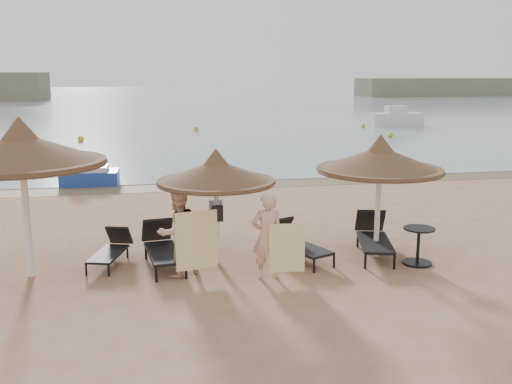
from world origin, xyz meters
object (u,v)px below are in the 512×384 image
Objects in this scene: palapa_right at (380,160)px; side_table at (418,247)px; lounger_far_right at (373,236)px; lounger_near_left at (162,246)px; lounger_near_right at (295,242)px; palapa_center at (216,172)px; pedal_boat at (89,175)px; lounger_far_left at (111,249)px; person_right at (267,229)px; palapa_left at (21,150)px; person_left at (178,225)px.

side_table is (0.68, -0.68, -1.84)m from palapa_right.
lounger_far_right is 1.12m from side_table.
lounger_near_right is at bearing -10.50° from lounger_near_left.
pedal_boat is at bearing 109.94° from palapa_center.
lounger_near_right is (2.95, -0.16, -0.03)m from lounger_near_left.
person_right is at bearing -9.87° from lounger_far_left.
palapa_left is 8.50m from side_table.
person_left is at bearing -144.74° from palapa_center.
palapa_left is at bearing -13.68° from person_right.
palapa_right is 1.37× the size of person_right.
lounger_near_left is 0.97× the size of person_left.
lounger_near_left is (-1.18, 0.19, -1.62)m from palapa_center.
lounger_far_right is (3.64, 0.01, -1.62)m from palapa_center.
palapa_left reaches higher than lounger_far_right.
lounger_far_left is at bearing 19.14° from palapa_left.
lounger_far_right is 12.10m from pedal_boat.
person_left is at bearing 176.90° from side_table.
palapa_left is 1.98× the size of lounger_far_left.
lounger_near_left is 0.99× the size of pedal_boat.
palapa_right reaches higher than person_left.
pedal_boat reaches higher than lounger_far_right.
side_table is at bearing -5.86° from palapa_left.
lounger_near_left is 2.95m from lounger_near_right.
person_right is at bearing -65.87° from pedal_boat.
lounger_far_left is 0.81× the size of person_right.
side_table reaches higher than lounger_far_left.
palapa_center is 3.14× the size of side_table.
palapa_right is at bearing 10.13° from lounger_far_left.
lounger_far_right is at bearing -23.90° from lounger_near_right.
palapa_left is 3.48m from lounger_near_left.
lounger_far_left is 0.86× the size of lounger_near_right.
lounger_far_left is 0.81× the size of lounger_near_left.
lounger_far_left is 4.07m from lounger_near_right.
lounger_near_right is 2.69m from side_table.
side_table is at bearing -51.68° from pedal_boat.
person_right is at bearing -51.53° from palapa_center.
lounger_near_left is 5.59m from side_table.
lounger_far_right is at bearing -159.18° from person_right.
lounger_near_right is (1.76, 0.02, -1.65)m from palapa_center.
lounger_far_left is at bearing 168.07° from side_table.
palapa_left is 5.11m from person_right.
lounger_near_left is at bearing 1.49° from lounger_far_left.
lounger_far_right reaches higher than side_table.
pedal_boat reaches higher than lounger_near_right.
palapa_right is 2.63m from lounger_near_right.
lounger_far_right is at bearing -51.65° from pedal_boat.
person_left is (-5.17, 0.28, 0.69)m from side_table.
person_left reaches higher than lounger_far_left.
lounger_far_left is at bearing -80.24° from pedal_boat.
lounger_near_right is at bearing 10.37° from lounger_far_left.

